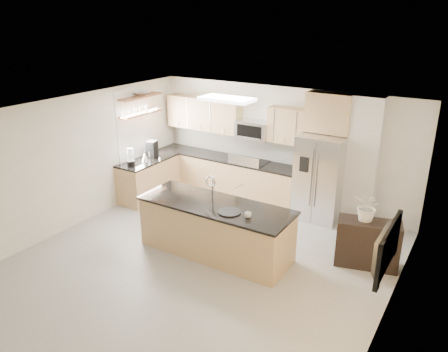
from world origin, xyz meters
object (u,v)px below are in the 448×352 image
Objects in this scene: platter at (230,212)px; blender at (131,158)px; flower_vase at (369,200)px; kettle at (145,157)px; credenza at (367,244)px; island at (216,228)px; cup at (248,215)px; television at (379,246)px; microwave at (253,130)px; coffee_maker at (152,149)px; refrigerator at (320,178)px; bowl at (140,93)px; range at (249,181)px.

blender reaches higher than platter.
blender is 5.04m from flower_vase.
kettle is at bearing 156.00° from platter.
credenza is at bearing -2.14° from kettle.
cup is (0.73, -0.16, 0.52)m from island.
credenza is 2.11m from cup.
blender is 0.37× the size of television.
flower_vase is (2.96, -1.51, -0.43)m from microwave.
credenza is at bearing -5.71° from coffee_maker.
microwave is 0.43× the size of refrigerator.
cup is 0.15× the size of flower_vase.
credenza is at bearing -4.51° from bowl.
platter is at bearing -28.34° from coffee_maker.
blender is at bearing -157.49° from refrigerator.
island is (0.62, -2.38, 0.01)m from range.
island reaches higher than credenza.
credenza is 2.03m from television.
kettle is (-2.65, 1.19, 0.55)m from island.
refrigerator is 4.48× the size of bowl.
television is (2.89, -0.74, 0.87)m from island.
blender is 1.05× the size of coffee_maker.
island is at bearing 75.66° from television.
microwave reaches higher than platter.
credenza is (3.02, -1.38, -0.06)m from range.
flower_vase is at bearing -4.60° from bowl.
refrigerator reaches higher than credenza.
flower_vase is at bearing 168.44° from credenza.
kettle is at bearing 155.75° from island.
refrigerator is 3.86m from kettle.
range is 1.11× the size of credenza.
coffee_maker is at bearing 68.15° from television.
bowl reaches higher than refrigerator.
kettle is (0.05, 0.40, -0.07)m from blender.
range is 1.06× the size of television.
refrigerator is at bearing 12.42° from coffee_maker.
range reaches higher than credenza.
refrigerator is 4.67× the size of coffee_maker.
cup is 4.17m from bowl.
range is 3.35m from flower_vase.
coffee_maker is at bearing 159.73° from credenza.
island is (-1.04, -2.34, -0.41)m from refrigerator.
television is at bearing -14.47° from island.
microwave is 2.61m from bowl.
microwave is at bearing 25.46° from coffee_maker.
credenza is 0.95× the size of television.
island is 2.95m from kettle.
bowl reaches higher than microwave.
range is at bearing 22.63° from coffee_maker.
flower_vase is 1.82m from television.
microwave is 0.74× the size of credenza.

